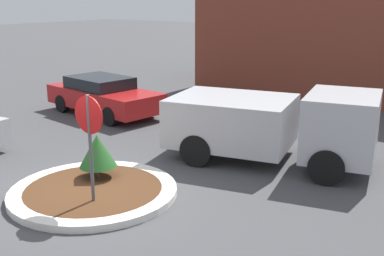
% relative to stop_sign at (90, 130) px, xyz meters
% --- Properties ---
extents(ground_plane, '(120.00, 120.00, 0.00)m').
position_rel_stop_sign_xyz_m(ground_plane, '(-0.48, 0.45, -1.65)').
color(ground_plane, '#474749').
extents(traffic_island, '(3.64, 3.64, 0.15)m').
position_rel_stop_sign_xyz_m(traffic_island, '(-0.48, 0.45, -1.57)').
color(traffic_island, silver).
rests_on(traffic_island, ground_plane).
extents(stop_sign, '(0.76, 0.07, 2.36)m').
position_rel_stop_sign_xyz_m(stop_sign, '(0.00, 0.00, 0.00)').
color(stop_sign, '#4C4C51').
rests_on(stop_sign, ground_plane).
extents(island_shrub, '(0.86, 0.86, 1.01)m').
position_rel_stop_sign_xyz_m(island_shrub, '(-0.90, 1.00, -0.86)').
color(island_shrub, brown).
rests_on(island_shrub, traffic_island).
extents(utility_truck, '(5.57, 3.40, 1.93)m').
position_rel_stop_sign_xyz_m(utility_truck, '(1.64, 4.71, -0.62)').
color(utility_truck, '#B2B2B7').
rests_on(utility_truck, ground_plane).
extents(storefront_building, '(14.09, 6.07, 5.70)m').
position_rel_stop_sign_xyz_m(storefront_building, '(0.81, 15.33, 1.21)').
color(storefront_building, brown).
rests_on(storefront_building, ground_plane).
extents(parked_sedan_red, '(4.90, 2.47, 1.37)m').
position_rel_stop_sign_xyz_m(parked_sedan_red, '(-5.72, 5.86, -0.94)').
color(parked_sedan_red, '#B21919').
rests_on(parked_sedan_red, ground_plane).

